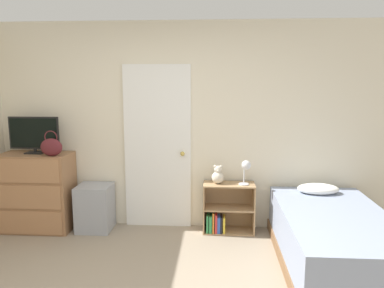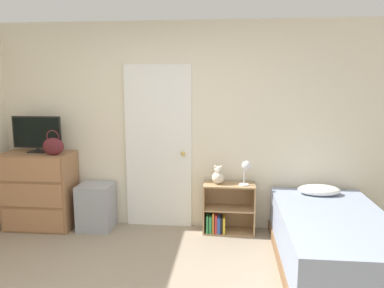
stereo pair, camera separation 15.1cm
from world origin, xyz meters
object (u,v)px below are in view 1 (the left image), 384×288
(dresser, at_px, (37,192))
(bed, at_px, (335,240))
(tv, at_px, (34,134))
(handbag, at_px, (51,147))
(desk_lamp, at_px, (246,168))
(storage_bin, at_px, (95,208))
(bookshelf, at_px, (225,211))
(teddy_bear, at_px, (218,176))

(dresser, relative_size, bed, 0.49)
(dresser, height_order, bed, dresser)
(tv, distance_m, handbag, 0.35)
(tv, height_order, desk_lamp, tv)
(storage_bin, height_order, bookshelf, bookshelf)
(dresser, xyz_separation_m, teddy_bear, (2.23, 0.08, 0.22))
(teddy_bear, distance_m, desk_lamp, 0.35)
(handbag, relative_size, bed, 0.16)
(bookshelf, bearing_deg, handbag, -174.06)
(storage_bin, distance_m, bed, 2.79)
(tv, bearing_deg, dresser, -76.27)
(handbag, bearing_deg, teddy_bear, 6.09)
(storage_bin, distance_m, teddy_bear, 1.58)
(storage_bin, bearing_deg, tv, 179.93)
(bed, bearing_deg, tv, 167.25)
(storage_bin, relative_size, desk_lamp, 1.90)
(handbag, distance_m, teddy_bear, 2.00)
(handbag, bearing_deg, storage_bin, 20.10)
(tv, xyz_separation_m, storage_bin, (0.72, -0.00, -0.91))
(bookshelf, xyz_separation_m, teddy_bear, (-0.09, -0.00, 0.45))
(handbag, height_order, bookshelf, handbag)
(dresser, bearing_deg, bed, -12.26)
(handbag, xyz_separation_m, teddy_bear, (1.95, 0.21, -0.37))
(bookshelf, bearing_deg, bed, -37.52)
(dresser, relative_size, tv, 1.56)
(tv, relative_size, desk_lamp, 2.06)
(bed, bearing_deg, desk_lamp, 137.08)
(teddy_bear, bearing_deg, bed, -35.11)
(handbag, distance_m, bookshelf, 2.21)
(storage_bin, bearing_deg, handbag, -159.90)
(dresser, height_order, storage_bin, dresser)
(dresser, bearing_deg, bookshelf, 2.08)
(desk_lamp, height_order, bed, desk_lamp)
(dresser, bearing_deg, desk_lamp, 0.81)
(handbag, bearing_deg, bed, -11.04)
(teddy_bear, bearing_deg, desk_lamp, -7.51)
(dresser, relative_size, bookshelf, 1.55)
(dresser, bearing_deg, teddy_bear, 2.05)
(tv, relative_size, handbag, 2.03)
(dresser, xyz_separation_m, bed, (3.39, -0.74, -0.20))
(handbag, bearing_deg, bookshelf, 5.94)
(tv, distance_m, bookshelf, 2.51)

